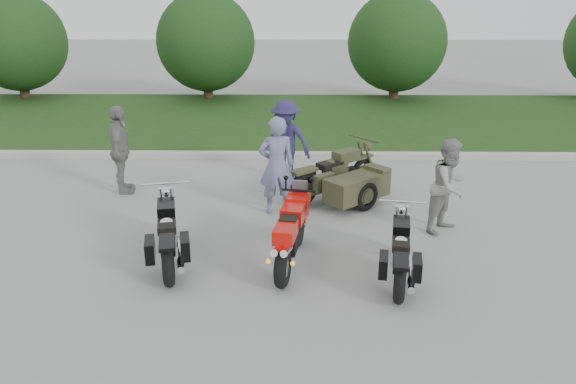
{
  "coord_description": "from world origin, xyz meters",
  "views": [
    {
      "loc": [
        0.32,
        -7.68,
        4.11
      ],
      "look_at": [
        0.19,
        1.33,
        0.8
      ],
      "focal_mm": 35.0,
      "sensor_mm": 36.0,
      "label": 1
    }
  ],
  "objects_px": {
    "person_grey": "(449,186)",
    "person_denim": "(286,141)",
    "person_stripe": "(277,166)",
    "cruiser_left": "(168,237)",
    "cruiser_right": "(400,255)",
    "cruiser_sidecar": "(346,182)",
    "person_back": "(120,150)",
    "sportbike_red": "(291,233)"
  },
  "relations": [
    {
      "from": "sportbike_red",
      "to": "cruiser_right",
      "type": "xyz_separation_m",
      "value": [
        1.61,
        -0.42,
        -0.16
      ]
    },
    {
      "from": "sportbike_red",
      "to": "person_back",
      "type": "distance_m",
      "value": 4.86
    },
    {
      "from": "sportbike_red",
      "to": "person_grey",
      "type": "distance_m",
      "value": 3.11
    },
    {
      "from": "person_grey",
      "to": "person_stripe",
      "type": "bearing_deg",
      "value": 120.53
    },
    {
      "from": "cruiser_sidecar",
      "to": "person_stripe",
      "type": "distance_m",
      "value": 1.56
    },
    {
      "from": "cruiser_left",
      "to": "person_stripe",
      "type": "distance_m",
      "value": 2.73
    },
    {
      "from": "cruiser_right",
      "to": "sportbike_red",
      "type": "bearing_deg",
      "value": 175.25
    },
    {
      "from": "cruiser_left",
      "to": "person_denim",
      "type": "xyz_separation_m",
      "value": [
        1.76,
        4.11,
        0.46
      ]
    },
    {
      "from": "sportbike_red",
      "to": "person_stripe",
      "type": "xyz_separation_m",
      "value": [
        -0.29,
        2.21,
        0.38
      ]
    },
    {
      "from": "person_grey",
      "to": "person_back",
      "type": "bearing_deg",
      "value": 118.66
    },
    {
      "from": "cruiser_left",
      "to": "person_denim",
      "type": "relative_size",
      "value": 1.24
    },
    {
      "from": "cruiser_left",
      "to": "person_grey",
      "type": "height_order",
      "value": "person_grey"
    },
    {
      "from": "cruiser_sidecar",
      "to": "person_back",
      "type": "relative_size",
      "value": 1.14
    },
    {
      "from": "person_denim",
      "to": "person_stripe",
      "type": "bearing_deg",
      "value": -71.53
    },
    {
      "from": "sportbike_red",
      "to": "person_denim",
      "type": "xyz_separation_m",
      "value": [
        -0.15,
        4.17,
        0.34
      ]
    },
    {
      "from": "cruiser_right",
      "to": "person_back",
      "type": "distance_m",
      "value": 6.39
    },
    {
      "from": "person_stripe",
      "to": "person_back",
      "type": "height_order",
      "value": "person_stripe"
    },
    {
      "from": "person_stripe",
      "to": "person_back",
      "type": "bearing_deg",
      "value": -28.21
    },
    {
      "from": "cruiser_right",
      "to": "person_stripe",
      "type": "height_order",
      "value": "person_stripe"
    },
    {
      "from": "cruiser_left",
      "to": "cruiser_sidecar",
      "type": "distance_m",
      "value": 4.01
    },
    {
      "from": "person_grey",
      "to": "cruiser_sidecar",
      "type": "bearing_deg",
      "value": 96.73
    },
    {
      "from": "cruiser_left",
      "to": "person_denim",
      "type": "distance_m",
      "value": 4.49
    },
    {
      "from": "cruiser_right",
      "to": "cruiser_sidecar",
      "type": "xyz_separation_m",
      "value": [
        -0.53,
        3.16,
        0.03
      ]
    },
    {
      "from": "sportbike_red",
      "to": "person_denim",
      "type": "distance_m",
      "value": 4.19
    },
    {
      "from": "cruiser_left",
      "to": "person_back",
      "type": "bearing_deg",
      "value": 105.08
    },
    {
      "from": "cruiser_left",
      "to": "person_grey",
      "type": "distance_m",
      "value": 4.87
    },
    {
      "from": "person_grey",
      "to": "person_denim",
      "type": "relative_size",
      "value": 0.93
    },
    {
      "from": "person_back",
      "to": "cruiser_sidecar",
      "type": "bearing_deg",
      "value": -107.1
    },
    {
      "from": "person_stripe",
      "to": "person_grey",
      "type": "bearing_deg",
      "value": 155.37
    },
    {
      "from": "cruiser_left",
      "to": "person_denim",
      "type": "height_order",
      "value": "person_denim"
    },
    {
      "from": "person_grey",
      "to": "person_denim",
      "type": "distance_m",
      "value": 4.01
    },
    {
      "from": "cruiser_left",
      "to": "cruiser_right",
      "type": "xyz_separation_m",
      "value": [
        3.52,
        -0.48,
        -0.04
      ]
    },
    {
      "from": "cruiser_left",
      "to": "person_back",
      "type": "relative_size",
      "value": 1.21
    },
    {
      "from": "cruiser_sidecar",
      "to": "person_stripe",
      "type": "bearing_deg",
      "value": -109.76
    },
    {
      "from": "person_stripe",
      "to": "person_denim",
      "type": "distance_m",
      "value": 1.97
    },
    {
      "from": "person_stripe",
      "to": "cruiser_right",
      "type": "bearing_deg",
      "value": 115.96
    },
    {
      "from": "sportbike_red",
      "to": "person_grey",
      "type": "bearing_deg",
      "value": 36.86
    },
    {
      "from": "cruiser_right",
      "to": "cruiser_sidecar",
      "type": "height_order",
      "value": "cruiser_sidecar"
    },
    {
      "from": "cruiser_sidecar",
      "to": "cruiser_left",
      "type": "bearing_deg",
      "value": -89.19
    },
    {
      "from": "person_stripe",
      "to": "person_grey",
      "type": "height_order",
      "value": "person_stripe"
    },
    {
      "from": "person_denim",
      "to": "cruiser_right",
      "type": "bearing_deg",
      "value": -46.5
    },
    {
      "from": "person_grey",
      "to": "sportbike_red",
      "type": "bearing_deg",
      "value": 162.28
    }
  ]
}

